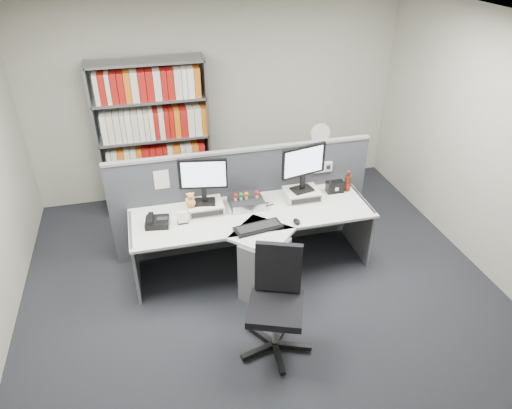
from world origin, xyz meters
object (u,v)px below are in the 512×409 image
object	(u,v)px
office_chair	(276,298)
desktop_pc	(246,202)
desk	(257,244)
cola_bottle	(348,183)
monitor_left	(203,177)
shelving_unit	(154,140)
mouse	(297,221)
desk_phone	(157,222)
desk_fan	(319,136)
filing_cabinet	(316,179)
keyboard	(258,227)
speaker	(335,187)
monitor_right	(304,164)
desk_calendar	(182,218)

from	to	relation	value
office_chair	desktop_pc	bearing A→B (deg)	88.49
desk	cola_bottle	distance (m)	1.30
desk	desktop_pc	world-z (taller)	desktop_pc
monitor_left	shelving_unit	distance (m)	1.53
mouse	desk_phone	bearing A→B (deg)	167.02
desk_fan	office_chair	size ratio (longest dim) A/B	0.46
desk_phone	filing_cabinet	bearing A→B (deg)	27.80
keyboard	desk_phone	bearing A→B (deg)	161.77
monitor_left	desktop_pc	size ratio (longest dim) A/B	1.43
keyboard	desk_phone	world-z (taller)	desk_phone
desktop_pc	filing_cabinet	world-z (taller)	desktop_pc
keyboard	desk_fan	distance (m)	1.94
desk_phone	filing_cabinet	size ratio (longest dim) A/B	0.38
cola_bottle	desktop_pc	bearing A→B (deg)	-178.20
monitor_left	office_chair	distance (m)	1.50
speaker	monitor_right	bearing A→B (deg)	-174.98
monitor_left	desk_fan	size ratio (longest dim) A/B	1.12
keyboard	desk_fan	size ratio (longest dim) A/B	1.11
desk	monitor_right	size ratio (longest dim) A/B	4.83
desk	desk_phone	size ratio (longest dim) A/B	9.80
keyboard	cola_bottle	distance (m)	1.30
monitor_left	mouse	distance (m)	1.07
shelving_unit	office_chair	xyz separation A→B (m)	(0.84, -2.78, -0.44)
shelving_unit	office_chair	distance (m)	2.94
mouse	desk_fan	size ratio (longest dim) A/B	0.24
mouse	shelving_unit	world-z (taller)	shelving_unit
office_chair	desk	bearing A→B (deg)	86.03
desktop_pc	keyboard	bearing A→B (deg)	-88.15
desktop_pc	desk_fan	size ratio (longest dim) A/B	0.78
keyboard	filing_cabinet	xyz separation A→B (m)	(1.21, 1.49, -0.39)
monitor_left	monitor_right	xyz separation A→B (m)	(1.10, 0.00, 0.01)
filing_cabinet	office_chair	xyz separation A→B (m)	(-1.26, -2.34, 0.19)
desktop_pc	desk_phone	bearing A→B (deg)	-171.73
keyboard	monitor_right	bearing A→B (deg)	37.01
shelving_unit	desk_fan	bearing A→B (deg)	-12.08
monitor_right	desktop_pc	distance (m)	0.75
shelving_unit	keyboard	bearing A→B (deg)	-65.49
cola_bottle	shelving_unit	xyz separation A→B (m)	(-2.08, 1.43, 0.16)
monitor_left	cola_bottle	bearing A→B (deg)	1.09
monitor_right	desk_phone	xyz separation A→B (m)	(-1.63, -0.15, -0.38)
speaker	office_chair	distance (m)	1.76
desk	cola_bottle	xyz separation A→B (m)	(1.18, 0.42, 0.36)
cola_bottle	keyboard	bearing A→B (deg)	-157.00
mouse	speaker	distance (m)	0.81
desk	desktop_pc	xyz separation A→B (m)	(-0.03, 0.38, 0.31)
speaker	shelving_unit	size ratio (longest dim) A/B	0.10
mouse	filing_cabinet	bearing A→B (deg)	61.70
office_chair	desk_phone	bearing A→B (deg)	128.91
desk_calendar	speaker	world-z (taller)	same
filing_cabinet	desk_fan	size ratio (longest dim) A/B	1.51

